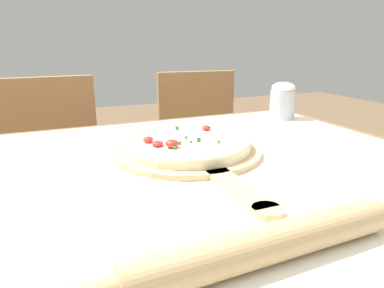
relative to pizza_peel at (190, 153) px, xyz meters
name	(u,v)px	position (x,y,z in m)	size (l,w,h in m)	color
dining_table	(202,221)	(-0.01, -0.09, -0.13)	(1.15, 0.98, 0.77)	brown
towel_cloth	(202,170)	(-0.01, -0.09, -0.01)	(1.07, 0.90, 0.00)	white
pizza_peel	(190,153)	(0.00, 0.00, 0.00)	(0.35, 0.52, 0.01)	tan
pizza	(187,143)	(0.00, 0.02, 0.02)	(0.30, 0.30, 0.04)	beige
rolling_pin	(268,244)	(-0.07, -0.40, 0.02)	(0.44, 0.06, 0.05)	tan
chair_left	(57,170)	(-0.29, 0.75, -0.27)	(0.42, 0.42, 0.89)	#A37547
chair_right	(201,151)	(0.37, 0.75, -0.27)	(0.44, 0.44, 0.89)	#A37547
flour_cup	(283,100)	(0.44, 0.25, 0.06)	(0.08, 0.08, 0.12)	#B2B7BC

